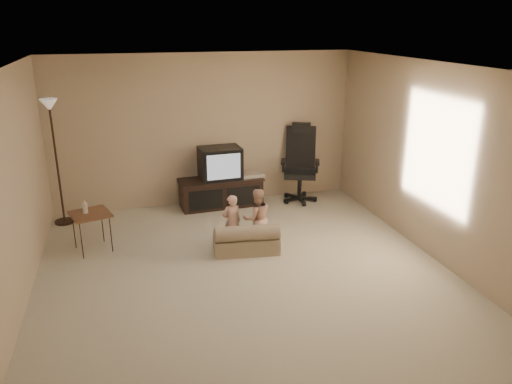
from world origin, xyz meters
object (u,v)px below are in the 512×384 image
Objects in this scene: office_chair at (300,173)px; side_table at (90,214)px; child_sofa at (246,240)px; toddler_right at (257,218)px; floor_lamp at (53,134)px; toddler_left at (232,222)px; tv_stand at (221,182)px.

office_chair reaches higher than side_table.
toddler_right is (0.18, 0.13, 0.25)m from child_sofa.
side_table is 0.38× the size of floor_lamp.
child_sofa is at bearing -17.20° from side_table.
child_sofa is at bearing -35.34° from floor_lamp.
floor_lamp is 2.97m from toddler_left.
toddler_right is at bearing 43.25° from child_sofa.
toddler_left is at bearing 138.65° from child_sofa.
tv_stand is 1.86× the size of toddler_left.
toddler_left is at bearing -11.13° from toddler_right.
tv_stand is at bearing 31.03° from side_table.
side_table is at bearing -23.49° from toddler_left.
office_chair is at bearing 0.48° from floor_lamp.
side_table is 1.50m from floor_lamp.
floor_lamp reaches higher than child_sofa.
toddler_left is at bearing -99.68° from tv_stand.
office_chair is at bearing -144.41° from toddler_left.
office_chair is 3.98m from floor_lamp.
office_chair is at bearing -5.60° from tv_stand.
toddler_right is (-1.23, -1.65, -0.06)m from office_chair.
tv_stand reaches higher than side_table.
tv_stand is at bearing -162.02° from office_chair.
floor_lamp is at bearing -158.92° from office_chair.
side_table reaches higher than child_sofa.
floor_lamp is 2.48× the size of toddler_left.
tv_stand is 2.38m from side_table.
child_sofa is at bearing 33.04° from toddler_right.
toddler_right reaches higher than toddler_left.
toddler_left is (2.31, -1.57, -1.01)m from floor_lamp.
office_chair is 0.69× the size of floor_lamp.
office_chair is (1.37, -0.06, 0.06)m from tv_stand.
floor_lamp reaches higher than tv_stand.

